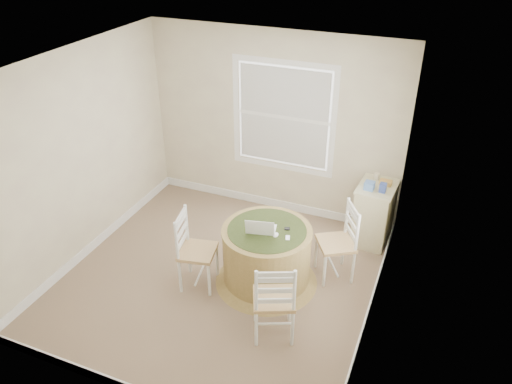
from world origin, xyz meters
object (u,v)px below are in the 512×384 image
at_px(chair_left, 198,251).
at_px(chair_right, 336,243).
at_px(corner_chest, 374,213).
at_px(chair_near, 274,298).
at_px(round_table, 267,254).
at_px(laptop, 261,229).

relative_size(chair_left, chair_right, 1.00).
bearing_deg(corner_chest, chair_near, -103.13).
height_order(chair_right, corner_chest, chair_right).
bearing_deg(chair_near, chair_right, -129.88).
bearing_deg(round_table, chair_left, -173.26).
relative_size(round_table, chair_left, 1.28).
xyz_separation_m(round_table, chair_near, (0.37, -0.75, 0.07)).
distance_m(chair_left, chair_right, 1.62).
bearing_deg(chair_right, chair_near, -48.26).
xyz_separation_m(chair_left, corner_chest, (1.71, 1.67, -0.06)).
height_order(laptop, corner_chest, laptop).
bearing_deg(chair_left, round_table, -76.54).
height_order(chair_left, chair_near, same).
distance_m(round_table, corner_chest, 1.66).
height_order(round_table, chair_near, chair_near).
xyz_separation_m(chair_right, laptop, (-0.77, -0.46, 0.30)).
xyz_separation_m(round_table, laptop, (-0.05, -0.05, 0.37)).
distance_m(chair_left, chair_near, 1.16).
bearing_deg(laptop, round_table, -149.59).
xyz_separation_m(chair_left, laptop, (0.67, 0.29, 0.30)).
distance_m(round_table, chair_left, 0.80).
xyz_separation_m(chair_right, corner_chest, (0.28, 0.92, -0.06)).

